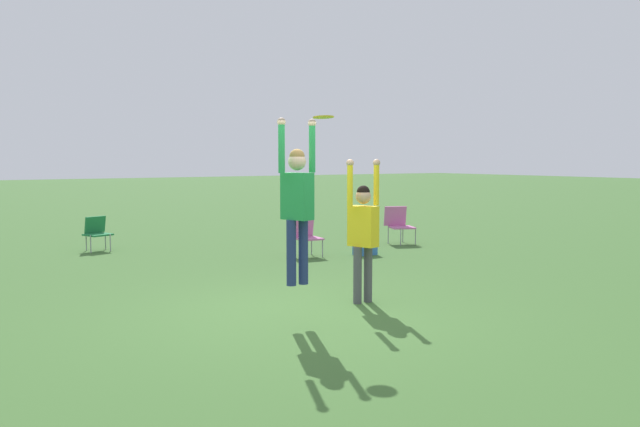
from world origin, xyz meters
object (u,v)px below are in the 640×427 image
object	(u,v)px
cooler_box	(365,246)
camping_chair_0	(306,234)
frisbee	(323,117)
camping_chair_2	(399,223)
person_jumping	(297,198)
camping_chair_1	(97,231)
person_defending	(363,228)

from	to	relation	value
cooler_box	camping_chair_0	bearing A→B (deg)	155.43
frisbee	camping_chair_2	distance (m)	7.48
camping_chair_0	camping_chair_2	xyz separation A→B (m)	(2.93, 0.45, 0.03)
person_jumping	camping_chair_1	xyz separation A→B (m)	(-0.58, 7.72, -1.12)
camping_chair_1	frisbee	bearing A→B (deg)	79.21
cooler_box	person_jumping	bearing A→B (deg)	-135.76
frisbee	camping_chair_2	size ratio (longest dim) A/B	0.30
person_defending	cooler_box	xyz separation A→B (m)	(2.71, 3.52, -0.88)
frisbee	camping_chair_0	distance (m)	5.40
person_jumping	person_defending	world-z (taller)	person_jumping
person_jumping	frisbee	bearing A→B (deg)	-92.20
person_defending	cooler_box	world-z (taller)	person_defending
camping_chair_0	cooler_box	bearing A→B (deg)	161.58
person_defending	cooler_box	size ratio (longest dim) A/B	4.48
camping_chair_1	person_jumping	bearing A→B (deg)	75.62
cooler_box	person_defending	bearing A→B (deg)	-127.63
person_defending	person_jumping	bearing A→B (deg)	-90.00
person_jumping	camping_chair_2	world-z (taller)	person_jumping
person_defending	frisbee	size ratio (longest dim) A/B	7.49
camping_chair_2	camping_chair_1	bearing A→B (deg)	-0.36
camping_chair_2	cooler_box	xyz separation A→B (m)	(-1.77, -0.98, -0.31)
frisbee	person_jumping	bearing A→B (deg)	-164.56
frisbee	camping_chair_2	bearing A→B (deg)	41.90
person_defending	camping_chair_2	world-z (taller)	person_defending
frisbee	camping_chair_1	world-z (taller)	frisbee
person_jumping	camping_chair_0	bearing A→B (deg)	-50.52
person_jumping	camping_chair_1	size ratio (longest dim) A/B	2.71
person_defending	camping_chair_1	size ratio (longest dim) A/B	2.69
person_jumping	camping_chair_0	xyz separation A→B (m)	(2.89, 4.48, -1.09)
person_defending	camping_chair_2	bearing A→B (deg)	117.51
camping_chair_0	camping_chair_1	distance (m)	4.75
camping_chair_0	camping_chair_1	bearing A→B (deg)	-36.89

